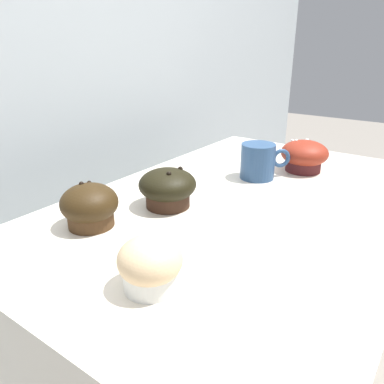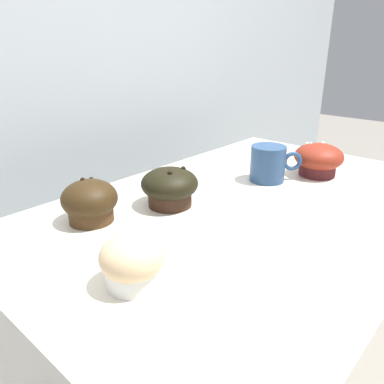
{
  "view_description": "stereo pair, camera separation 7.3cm",
  "coord_description": "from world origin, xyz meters",
  "px_view_note": "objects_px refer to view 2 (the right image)",
  "views": [
    {
      "loc": [
        -0.67,
        -0.33,
        1.21
      ],
      "look_at": [
        -0.12,
        0.06,
        0.94
      ],
      "focal_mm": 35.0,
      "sensor_mm": 36.0,
      "label": 1
    },
    {
      "loc": [
        -0.62,
        -0.39,
        1.21
      ],
      "look_at": [
        -0.12,
        0.06,
        0.94
      ],
      "focal_mm": 35.0,
      "sensor_mm": 36.0,
      "label": 2
    }
  ],
  "objects_px": {
    "coffee_cup": "(269,163)",
    "muffin_front_center": "(170,187)",
    "muffin_back_left": "(318,159)",
    "muffin_back_right": "(90,202)",
    "muffin_front_left": "(132,261)"
  },
  "relations": [
    {
      "from": "coffee_cup",
      "to": "muffin_front_center",
      "type": "bearing_deg",
      "value": 164.71
    },
    {
      "from": "muffin_back_left",
      "to": "muffin_back_right",
      "type": "xyz_separation_m",
      "value": [
        -0.54,
        0.2,
        -0.0
      ]
    },
    {
      "from": "muffin_back_left",
      "to": "muffin_front_left",
      "type": "xyz_separation_m",
      "value": [
        -0.61,
        -0.01,
        -0.0
      ]
    },
    {
      "from": "muffin_back_right",
      "to": "muffin_front_left",
      "type": "height_order",
      "value": "muffin_back_right"
    },
    {
      "from": "muffin_back_left",
      "to": "coffee_cup",
      "type": "distance_m",
      "value": 0.14
    },
    {
      "from": "muffin_back_left",
      "to": "muffin_front_left",
      "type": "distance_m",
      "value": 0.61
    },
    {
      "from": "muffin_front_center",
      "to": "muffin_back_right",
      "type": "distance_m",
      "value": 0.16
    },
    {
      "from": "muffin_back_left",
      "to": "coffee_cup",
      "type": "height_order",
      "value": "coffee_cup"
    },
    {
      "from": "muffin_front_center",
      "to": "muffin_back_right",
      "type": "xyz_separation_m",
      "value": [
        -0.15,
        0.06,
        -0.0
      ]
    },
    {
      "from": "muffin_back_right",
      "to": "coffee_cup",
      "type": "xyz_separation_m",
      "value": [
        0.42,
        -0.13,
        0.01
      ]
    },
    {
      "from": "muffin_front_center",
      "to": "muffin_front_left",
      "type": "relative_size",
      "value": 1.32
    },
    {
      "from": "muffin_back_left",
      "to": "muffin_front_left",
      "type": "bearing_deg",
      "value": -179.0
    },
    {
      "from": "muffin_back_right",
      "to": "muffin_front_left",
      "type": "bearing_deg",
      "value": -109.91
    },
    {
      "from": "muffin_back_left",
      "to": "muffin_back_right",
      "type": "distance_m",
      "value": 0.57
    },
    {
      "from": "muffin_front_center",
      "to": "muffin_front_left",
      "type": "xyz_separation_m",
      "value": [
        -0.23,
        -0.16,
        -0.0
      ]
    }
  ]
}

